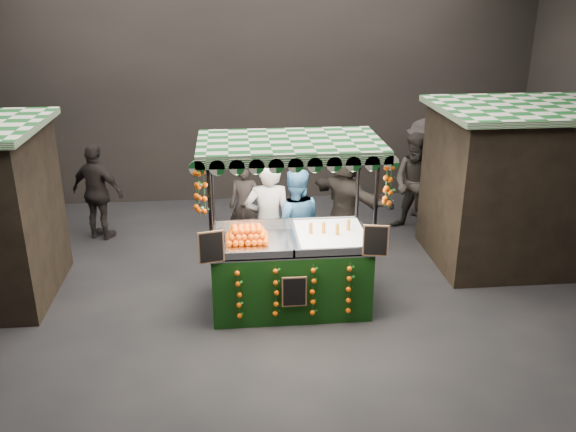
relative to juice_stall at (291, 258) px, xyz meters
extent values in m
plane|color=black|center=(-0.47, -0.24, -0.76)|extent=(12.00, 12.00, 0.00)
cube|color=black|center=(-0.47, 4.76, 1.74)|extent=(12.00, 0.10, 5.00)
cube|color=black|center=(-0.47, -5.24, 1.74)|extent=(12.00, 0.10, 5.00)
cube|color=black|center=(3.93, 1.26, 0.49)|extent=(2.80, 2.00, 2.50)
cube|color=#12521D|center=(3.93, 1.26, 1.79)|extent=(3.00, 2.20, 0.10)
cube|color=black|center=(-0.01, 0.04, -0.27)|extent=(2.17, 1.18, 0.99)
cube|color=#B6B8BD|center=(-0.01, 0.04, 0.25)|extent=(2.17, 1.18, 0.04)
cylinder|color=black|center=(-1.06, -0.52, 0.42)|extent=(0.05, 0.05, 2.37)
cylinder|color=black|center=(1.05, -0.52, 0.42)|extent=(0.05, 0.05, 2.37)
cylinder|color=black|center=(-1.06, 0.60, 0.42)|extent=(0.05, 0.05, 2.37)
cylinder|color=black|center=(1.05, 0.60, 0.42)|extent=(0.05, 0.05, 2.37)
cube|color=#12521D|center=(-0.01, 0.04, 1.65)|extent=(2.42, 1.43, 0.08)
cube|color=silver|center=(0.58, 0.04, 0.31)|extent=(0.97, 1.07, 0.08)
cube|color=black|center=(-1.07, -0.58, 0.47)|extent=(0.33, 0.09, 0.43)
cube|color=black|center=(1.06, -0.58, 0.47)|extent=(0.33, 0.09, 0.43)
cube|color=black|center=(-0.01, -0.59, -0.22)|extent=(0.34, 0.02, 0.43)
imported|color=slate|center=(-0.26, 0.82, 0.22)|extent=(0.73, 0.49, 1.96)
imported|color=#2B5B89|center=(0.16, 0.98, 0.13)|extent=(0.90, 0.73, 1.77)
imported|color=#2B2423|center=(-0.57, 2.16, 0.01)|extent=(0.62, 0.48, 1.53)
imported|color=#292521|center=(2.58, 2.59, 0.18)|extent=(1.15, 1.14, 1.87)
imported|color=black|center=(-3.17, 2.83, 0.12)|extent=(1.11, 0.83, 1.76)
imported|color=#2A2322|center=(2.94, 3.46, 0.21)|extent=(1.16, 1.43, 1.93)
imported|color=black|center=(1.11, 1.78, 0.20)|extent=(1.47, 1.79, 1.92)
camera|label=1|loc=(-0.79, -7.71, 3.63)|focal=37.94mm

